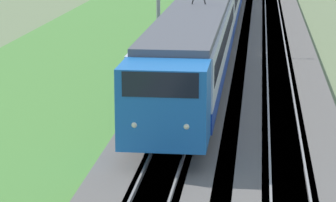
% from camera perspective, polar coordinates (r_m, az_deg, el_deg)
% --- Properties ---
extents(ballast_main, '(240.00, 4.40, 0.30)m').
position_cam_1_polar(ballast_main, '(57.22, 3.72, 5.60)').
color(ballast_main, '#605B56').
rests_on(ballast_main, ground).
extents(ballast_adjacent, '(240.00, 4.40, 0.30)m').
position_cam_1_polar(ballast_adjacent, '(57.15, 7.55, 5.51)').
color(ballast_adjacent, '#605B56').
rests_on(ballast_adjacent, ground).
extents(track_main, '(240.00, 1.57, 0.45)m').
position_cam_1_polar(track_main, '(57.22, 3.72, 5.61)').
color(track_main, '#4C4238').
rests_on(track_main, ground).
extents(track_adjacent, '(240.00, 1.57, 0.45)m').
position_cam_1_polar(track_adjacent, '(57.15, 7.55, 5.52)').
color(track_adjacent, '#4C4238').
rests_on(track_adjacent, ground).
extents(grass_verge, '(240.00, 12.07, 0.12)m').
position_cam_1_polar(grass_verge, '(57.89, -2.56, 5.62)').
color(grass_verge, '#4C8438').
rests_on(grass_verge, ground).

